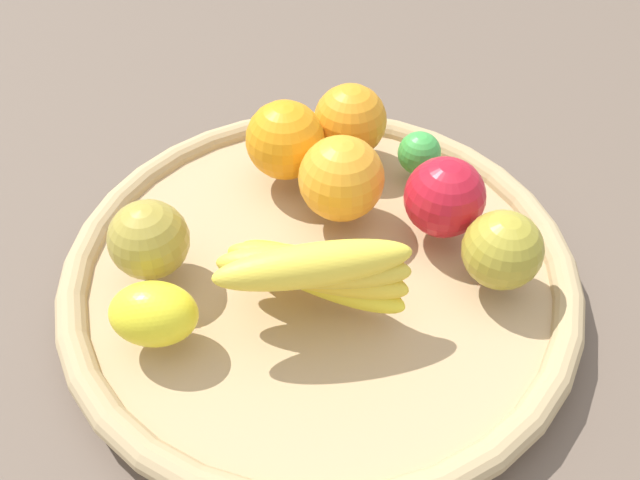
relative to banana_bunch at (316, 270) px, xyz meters
The scene contains 11 objects.
ground_plane 0.09m from the banana_bunch, 82.47° to the right, with size 2.40×2.40×0.00m, color brown.
basket 0.08m from the banana_bunch, 82.47° to the right, with size 0.46×0.46×0.04m.
banana_bunch is the anchor object (origin of this frame).
orange_1 0.17m from the banana_bunch, 68.43° to the right, with size 0.08×0.08×0.08m, color orange.
orange_2 0.11m from the banana_bunch, 90.32° to the right, with size 0.08×0.08×0.08m, color orange.
apple_0 0.14m from the banana_bunch, ahead, with size 0.07×0.07×0.07m, color #A79337.
lemon_0 0.13m from the banana_bunch, 26.18° to the left, with size 0.07×0.05×0.05m, color yellow.
orange_0 0.20m from the banana_bunch, 88.98° to the right, with size 0.07×0.07×0.07m, color orange.
apple_2 0.14m from the banana_bunch, 130.79° to the right, with size 0.07×0.07×0.07m, color red.
apple_1 0.16m from the banana_bunch, 158.69° to the right, with size 0.07×0.07×0.07m, color #A4962F.
lime_0 0.20m from the banana_bunch, 109.56° to the right, with size 0.04×0.04×0.04m, color green.
Camera 1 is at (-0.08, 0.38, 0.46)m, focal length 36.16 mm.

